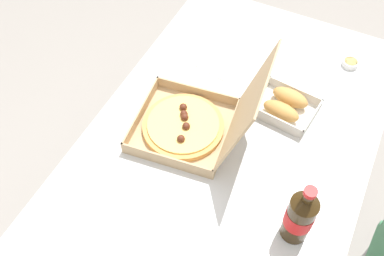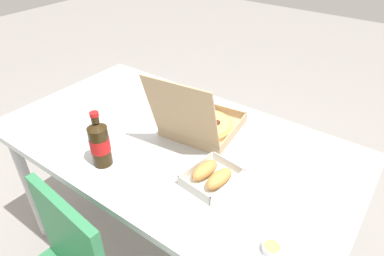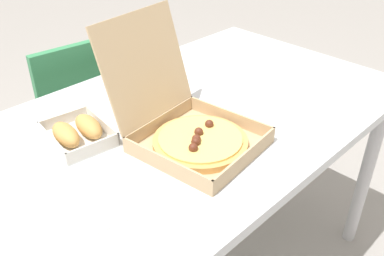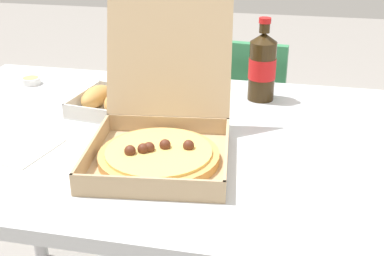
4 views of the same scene
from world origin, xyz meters
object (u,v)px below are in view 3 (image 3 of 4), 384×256
pizza_box_open (190,128)px  cola_bottle (148,53)px  chair (75,116)px  bread_side_box (78,132)px  paper_menu (86,211)px

pizza_box_open → cola_bottle: (0.18, 0.38, 0.05)m
chair → bread_side_box: bearing=-117.2°
paper_menu → chair: bearing=72.8°
chair → bread_side_box: chair is taller
cola_bottle → paper_menu: bearing=-142.1°
pizza_box_open → paper_menu: size_ratio=1.93×
chair → paper_menu: chair is taller
chair → bread_side_box: (-0.28, -0.54, 0.29)m
cola_bottle → bread_side_box: bearing=-157.7°
pizza_box_open → cola_bottle: 0.43m
bread_side_box → chair: bearing=62.8°
cola_bottle → paper_menu: 0.68m
pizza_box_open → cola_bottle: pizza_box_open is taller
bread_side_box → pizza_box_open: bearing=-47.5°
bread_side_box → cola_bottle: bearing=22.3°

